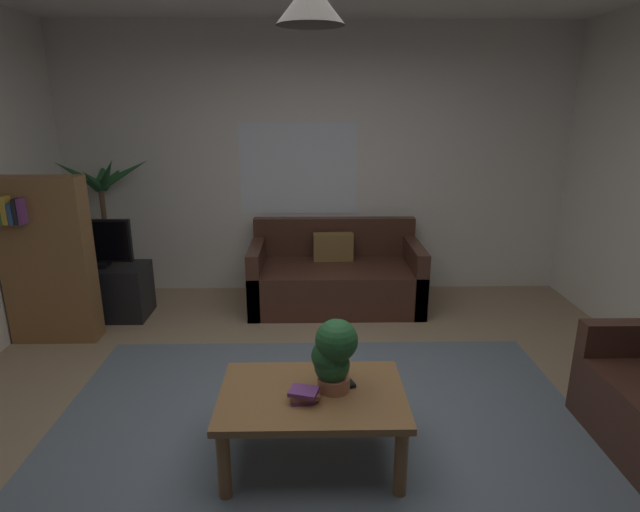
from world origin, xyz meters
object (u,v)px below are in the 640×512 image
(book_on_table_2, at_px, (304,392))
(pendant_lamp, at_px, (310,2))
(book_on_table_1, at_px, (304,394))
(potted_palm_corner, at_px, (107,230))
(bookshelf_corner, at_px, (47,259))
(book_on_table_0, at_px, (303,400))
(tv_stand, at_px, (100,291))
(remote_on_table_1, at_px, (346,380))
(potted_plant_on_table, at_px, (333,354))
(tv, at_px, (92,243))
(coffee_table, at_px, (312,403))
(couch_under_window, at_px, (335,279))
(remote_on_table_0, at_px, (333,382))

(book_on_table_2, bearing_deg, pendant_lamp, 63.08)
(book_on_table_1, relative_size, potted_palm_corner, 0.10)
(bookshelf_corner, bearing_deg, book_on_table_0, -38.37)
(tv_stand, xyz_separation_m, bookshelf_corner, (-0.19, -0.49, 0.46))
(remote_on_table_1, xyz_separation_m, potted_plant_on_table, (-0.08, -0.08, 0.21))
(book_on_table_1, xyz_separation_m, bookshelf_corner, (-2.14, 1.68, 0.25))
(tv, bearing_deg, tv_stand, 90.00)
(coffee_table, xyz_separation_m, tv_stand, (-2.00, 2.09, -0.11))
(book_on_table_0, distance_m, book_on_table_2, 0.05)
(book_on_table_1, distance_m, potted_palm_corner, 3.39)
(couch_under_window, height_order, pendant_lamp, pendant_lamp)
(coffee_table, height_order, tv_stand, tv_stand)
(potted_plant_on_table, bearing_deg, coffee_table, -166.60)
(potted_plant_on_table, bearing_deg, book_on_table_1, -146.89)
(tv_stand, height_order, bookshelf_corner, bookshelf_corner)
(book_on_table_0, relative_size, remote_on_table_1, 0.80)
(book_on_table_2, xyz_separation_m, tv, (-1.95, 2.15, 0.24))
(remote_on_table_0, height_order, tv_stand, tv_stand)
(book_on_table_1, relative_size, remote_on_table_1, 0.97)
(coffee_table, xyz_separation_m, bookshelf_corner, (-2.18, 1.60, 0.35))
(potted_palm_corner, bearing_deg, potted_plant_on_table, -49.78)
(couch_under_window, bearing_deg, coffee_table, -95.86)
(couch_under_window, xyz_separation_m, book_on_table_0, (-0.29, -2.44, 0.17))
(couch_under_window, xyz_separation_m, tv, (-2.24, -0.28, 0.45))
(book_on_table_2, xyz_separation_m, bookshelf_corner, (-2.14, 1.69, 0.23))
(remote_on_table_1, bearing_deg, coffee_table, 7.32)
(remote_on_table_1, xyz_separation_m, potted_palm_corner, (-2.27, 2.52, 0.27))
(tv, relative_size, potted_palm_corner, 0.47)
(book_on_table_0, relative_size, book_on_table_2, 0.87)
(book_on_table_2, relative_size, bookshelf_corner, 0.10)
(couch_under_window, relative_size, remote_on_table_0, 10.42)
(remote_on_table_1, bearing_deg, book_on_table_2, 17.81)
(book_on_table_1, xyz_separation_m, tv_stand, (-1.96, 2.16, -0.22))
(book_on_table_1, bearing_deg, tv_stand, 132.14)
(couch_under_window, height_order, remote_on_table_1, couch_under_window)
(coffee_table, xyz_separation_m, book_on_table_2, (-0.05, -0.09, 0.13))
(book_on_table_1, bearing_deg, pendant_lamp, 60.70)
(remote_on_table_1, xyz_separation_m, tv, (-2.19, 1.96, 0.29))
(remote_on_table_1, bearing_deg, book_on_table_1, 16.09)
(book_on_table_0, xyz_separation_m, book_on_table_1, (0.01, 0.01, 0.02))
(coffee_table, height_order, remote_on_table_1, remote_on_table_1)
(book_on_table_2, distance_m, tv_stand, 2.93)
(potted_palm_corner, xyz_separation_m, bookshelf_corner, (-0.10, -1.02, 0.00))
(couch_under_window, distance_m, tv_stand, 2.25)
(potted_plant_on_table, relative_size, potted_palm_corner, 0.28)
(coffee_table, distance_m, tv_stand, 2.89)
(tv_stand, height_order, pendant_lamp, pendant_lamp)
(pendant_lamp, bearing_deg, book_on_table_2, -116.92)
(book_on_table_0, distance_m, potted_plant_on_table, 0.29)
(couch_under_window, height_order, bookshelf_corner, bookshelf_corner)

